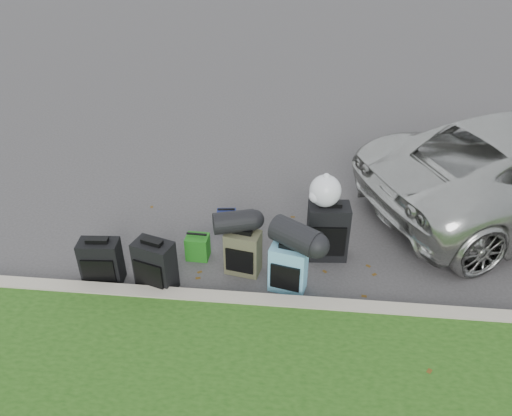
# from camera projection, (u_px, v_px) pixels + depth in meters

# --- Properties ---
(ground) EXTENTS (120.00, 120.00, 0.00)m
(ground) POSITION_uv_depth(u_px,v_px,m) (262.00, 253.00, 6.37)
(ground) COLOR #383535
(ground) RESTS_ON ground
(curb) EXTENTS (120.00, 0.18, 0.15)m
(curb) POSITION_uv_depth(u_px,v_px,m) (254.00, 303.00, 5.49)
(curb) COLOR #9E937F
(curb) RESTS_ON ground
(suitcase_small_black) EXTENTS (0.47, 0.28, 0.57)m
(suitcase_small_black) POSITION_uv_depth(u_px,v_px,m) (101.00, 262.00, 5.77)
(suitcase_small_black) COLOR black
(suitcase_small_black) RESTS_ON ground
(suitcase_large_black_left) EXTENTS (0.50, 0.38, 0.63)m
(suitcase_large_black_left) POSITION_uv_depth(u_px,v_px,m) (155.00, 266.00, 5.65)
(suitcase_large_black_left) COLOR black
(suitcase_large_black_left) RESTS_ON ground
(suitcase_olive) EXTENTS (0.45, 0.33, 0.56)m
(suitcase_olive) POSITION_uv_depth(u_px,v_px,m) (243.00, 252.00, 5.92)
(suitcase_olive) COLOR #393926
(suitcase_olive) RESTS_ON ground
(suitcase_teal) EXTENTS (0.45, 0.33, 0.58)m
(suitcase_teal) POSITION_uv_depth(u_px,v_px,m) (288.00, 268.00, 5.65)
(suitcase_teal) COLOR teal
(suitcase_teal) RESTS_ON ground
(suitcase_large_black_right) EXTENTS (0.52, 0.33, 0.74)m
(suitcase_large_black_right) POSITION_uv_depth(u_px,v_px,m) (328.00, 231.00, 6.13)
(suitcase_large_black_right) COLOR black
(suitcase_large_black_right) RESTS_ON ground
(tote_green) EXTENTS (0.29, 0.23, 0.31)m
(tote_green) POSITION_uv_depth(u_px,v_px,m) (198.00, 247.00, 6.22)
(tote_green) COLOR #1E6C18
(tote_green) RESTS_ON ground
(tote_navy) EXTENTS (0.28, 0.23, 0.27)m
(tote_navy) POSITION_uv_depth(u_px,v_px,m) (227.00, 220.00, 6.75)
(tote_navy) COLOR navy
(tote_navy) RESTS_ON ground
(duffel_left) EXTENTS (0.53, 0.38, 0.26)m
(duffel_left) POSITION_uv_depth(u_px,v_px,m) (234.00, 222.00, 5.74)
(duffel_left) COLOR black
(duffel_left) RESTS_ON suitcase_olive
(duffel_right) EXTENTS (0.62, 0.56, 0.31)m
(duffel_right) POSITION_uv_depth(u_px,v_px,m) (296.00, 236.00, 5.43)
(duffel_right) COLOR black
(duffel_right) RESTS_ON suitcase_teal
(trash_bag) EXTENTS (0.38, 0.38, 0.38)m
(trash_bag) POSITION_uv_depth(u_px,v_px,m) (325.00, 191.00, 5.85)
(trash_bag) COLOR silver
(trash_bag) RESTS_ON suitcase_large_black_right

